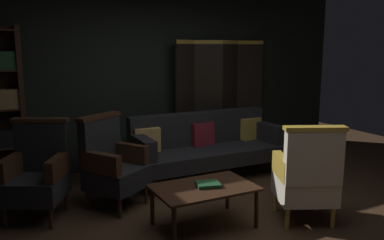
# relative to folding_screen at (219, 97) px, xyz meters

# --- Properties ---
(ground_plane) EXTENTS (10.00, 10.00, 0.00)m
(ground_plane) POSITION_rel_folding_screen_xyz_m (-1.25, -2.29, -0.99)
(ground_plane) COLOR #3D2819
(back_wall) EXTENTS (7.20, 0.10, 2.80)m
(back_wall) POSITION_rel_folding_screen_xyz_m (-1.25, 0.16, 0.41)
(back_wall) COLOR black
(back_wall) RESTS_ON ground_plane
(folding_screen) EXTENTS (1.71, 0.28, 1.90)m
(folding_screen) POSITION_rel_folding_screen_xyz_m (0.00, 0.00, 0.00)
(folding_screen) COLOR black
(folding_screen) RESTS_ON ground_plane
(velvet_couch) EXTENTS (2.12, 0.78, 0.88)m
(velvet_couch) POSITION_rel_folding_screen_xyz_m (-0.70, -0.83, -0.53)
(velvet_couch) COLOR #382114
(velvet_couch) RESTS_ON ground_plane
(coffee_table) EXTENTS (1.00, 0.64, 0.42)m
(coffee_table) POSITION_rel_folding_screen_xyz_m (-1.50, -2.24, -0.61)
(coffee_table) COLOR #382114
(coffee_table) RESTS_ON ground_plane
(armchair_gilt_accent) EXTENTS (0.77, 0.76, 1.04)m
(armchair_gilt_accent) POSITION_rel_folding_screen_xyz_m (-0.51, -2.61, -0.50)
(armchair_gilt_accent) COLOR gold
(armchair_gilt_accent) RESTS_ON ground_plane
(armchair_wing_left) EXTENTS (0.78, 0.78, 1.04)m
(armchair_wing_left) POSITION_rel_folding_screen_xyz_m (-2.95, -1.23, -0.50)
(armchair_wing_left) COLOR #382114
(armchair_wing_left) RESTS_ON ground_plane
(armchair_wing_right) EXTENTS (0.80, 0.80, 1.04)m
(armchair_wing_right) POSITION_rel_folding_screen_xyz_m (-2.17, -1.29, -0.50)
(armchair_wing_right) COLOR #382114
(armchair_wing_right) RESTS_ON ground_plane
(potted_plant) EXTENTS (0.49, 0.49, 0.78)m
(potted_plant) POSITION_rel_folding_screen_xyz_m (-2.05, -0.48, -0.54)
(potted_plant) COLOR brown
(potted_plant) RESTS_ON ground_plane
(book_green_cloth) EXTENTS (0.28, 0.25, 0.03)m
(book_green_cloth) POSITION_rel_folding_screen_xyz_m (-1.45, -2.24, -0.55)
(book_green_cloth) COLOR #1E4C28
(book_green_cloth) RESTS_ON coffee_table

